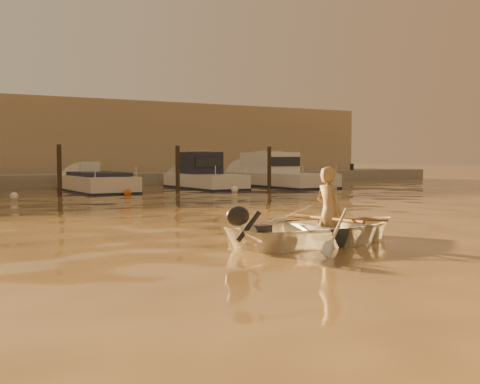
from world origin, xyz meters
TOP-DOWN VIEW (x-y plane):
  - ground_plane at (0.00, 0.00)m, footprint 160.00×160.00m
  - dinghy at (0.77, -1.23)m, footprint 3.93×2.99m
  - person at (0.87, -1.22)m, footprint 0.46×0.64m
  - outboard_motor at (-0.72, -1.38)m, footprint 0.94×0.49m
  - oar_port at (1.02, -1.20)m, footprint 0.70×2.02m
  - oar_starboard at (0.82, -1.22)m, footprint 0.21×2.10m
  - moored_boat_3 at (1.94, 16.00)m, footprint 2.12×6.10m
  - moored_boat_4 at (7.23, 16.00)m, footprint 1.95×6.12m
  - moored_boat_5 at (11.45, 16.00)m, footprint 2.44×8.11m
  - piling_2 at (-0.20, 13.80)m, footprint 0.18×0.18m
  - piling_3 at (4.80, 13.80)m, footprint 0.18×0.18m
  - piling_4 at (9.50, 13.80)m, footprint 0.18×0.18m
  - fender_c at (-2.02, 13.02)m, footprint 0.30×0.30m
  - fender_d at (2.27, 13.06)m, footprint 0.30×0.30m
  - fender_e at (7.08, 12.86)m, footprint 0.30×0.30m
  - quay at (0.00, 21.50)m, footprint 52.00×4.00m
  - waterfront_building at (0.00, 27.00)m, footprint 46.00×7.00m

SIDE VIEW (x-z plane):
  - ground_plane at x=0.00m, z-range 0.00..0.00m
  - fender_c at x=-2.02m, z-range -0.05..0.25m
  - fender_d at x=2.27m, z-range -0.05..0.25m
  - fender_e at x=7.08m, z-range -0.05..0.25m
  - quay at x=0.00m, z-range -0.35..0.65m
  - moored_boat_3 at x=1.94m, z-range -0.25..0.70m
  - dinghy at x=0.77m, z-range -0.12..0.64m
  - outboard_motor at x=-0.72m, z-range -0.07..0.63m
  - oar_port at x=1.02m, z-range 0.35..0.49m
  - oar_starboard at x=0.82m, z-range 0.35..0.49m
  - person at x=0.87m, z-range -0.30..1.36m
  - moored_boat_4 at x=7.23m, z-range -0.25..1.50m
  - moored_boat_5 at x=11.45m, z-range -0.25..1.50m
  - piling_2 at x=-0.20m, z-range -0.20..2.00m
  - piling_3 at x=4.80m, z-range -0.20..2.00m
  - piling_4 at x=9.50m, z-range -0.20..2.00m
  - waterfront_building at x=0.00m, z-range 0.00..4.80m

